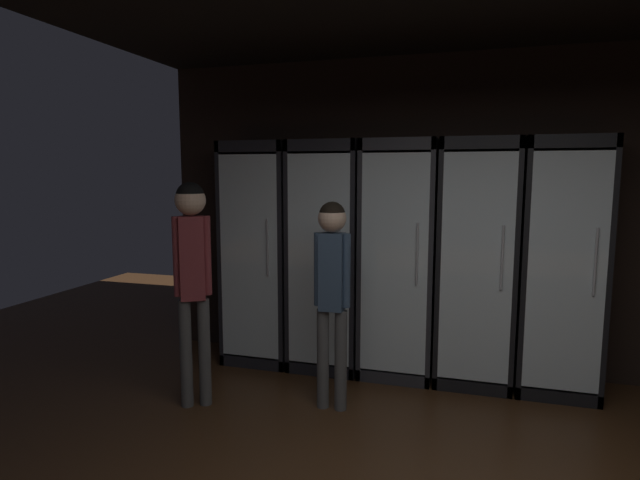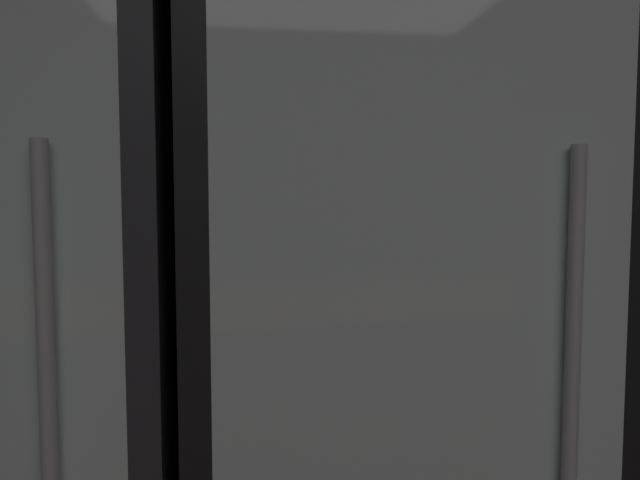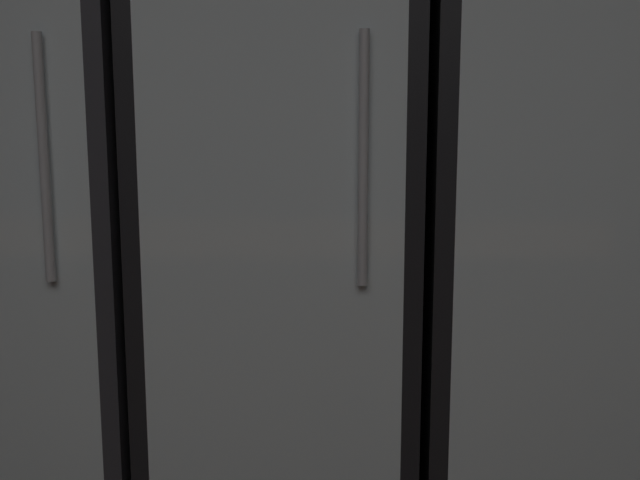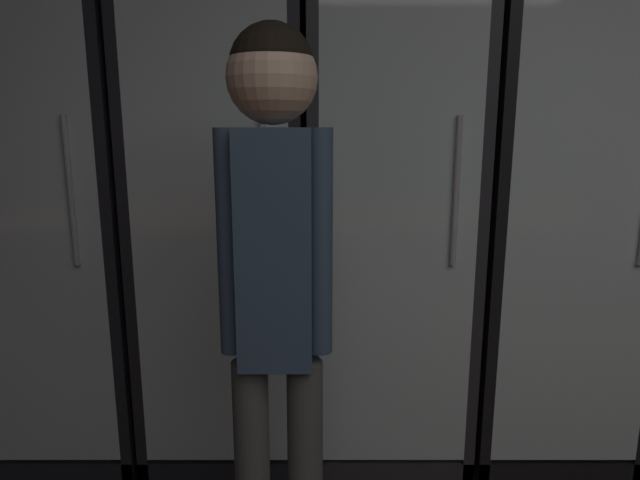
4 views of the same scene
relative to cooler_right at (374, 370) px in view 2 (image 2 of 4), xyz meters
name	(u,v)px [view 2 (image 2 of 4)]	position (x,y,z in m)	size (l,w,h in m)	color
wall_back	(381,157)	(0.08, 0.28, 0.40)	(6.00, 0.06, 2.80)	black
cooler_right	(374,370)	(0.00, 0.00, 0.00)	(0.62, 0.58, 2.05)	black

